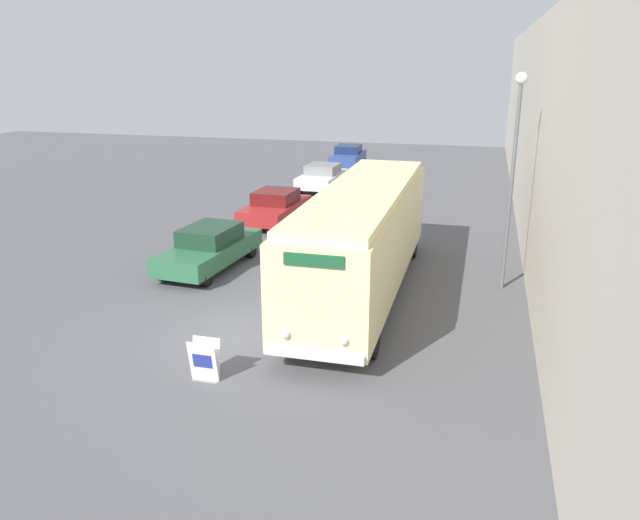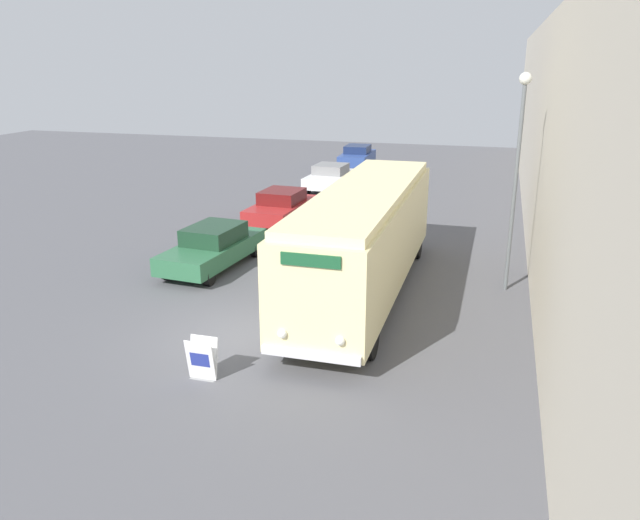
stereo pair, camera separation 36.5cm
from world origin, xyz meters
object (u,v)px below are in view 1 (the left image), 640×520
at_px(vintage_bus, 363,235).
at_px(parked_car_far, 322,177).
at_px(parked_car_near, 210,248).
at_px(sign_board, 204,361).
at_px(parked_car_mid, 275,207).
at_px(parked_car_distant, 348,156).
at_px(streetlamp, 514,154).

xyz_separation_m(vintage_bus, parked_car_far, (-5.21, 15.20, -1.15)).
bearing_deg(parked_car_near, parked_car_far, 93.46).
distance_m(vintage_bus, parked_car_far, 16.10).
xyz_separation_m(sign_board, parked_car_near, (-3.20, 7.39, 0.26)).
relative_size(parked_car_near, parked_car_mid, 1.11).
bearing_deg(parked_car_far, parked_car_distant, 94.28).
bearing_deg(sign_board, parked_car_near, 113.46).
distance_m(streetlamp, parked_car_mid, 11.85).
height_order(vintage_bus, parked_car_far, vintage_bus).
xyz_separation_m(vintage_bus, sign_board, (-2.37, -6.25, -1.40)).
height_order(parked_car_near, parked_car_mid, parked_car_near).
xyz_separation_m(parked_car_near, parked_car_mid, (0.19, 6.52, -0.01)).
xyz_separation_m(sign_board, streetlamp, (6.58, 7.93, 3.77)).
distance_m(parked_car_near, parked_car_mid, 6.52).
relative_size(sign_board, parked_car_distant, 0.24).
bearing_deg(parked_car_near, parked_car_mid, 93.34).
relative_size(vintage_bus, parked_car_near, 2.34).
bearing_deg(parked_car_near, parked_car_distant, 94.53).
xyz_separation_m(vintage_bus, streetlamp, (4.21, 1.68, 2.38)).
bearing_deg(vintage_bus, sign_board, -110.77).
xyz_separation_m(parked_car_mid, parked_car_distant, (-0.02, 15.10, 0.04)).
distance_m(vintage_bus, streetlamp, 5.12).
bearing_deg(vintage_bus, parked_car_distant, 103.37).
xyz_separation_m(streetlamp, parked_car_distant, (-9.62, 21.08, -3.49)).
distance_m(sign_board, parked_car_distant, 29.17).
height_order(parked_car_near, parked_car_far, parked_car_near).
height_order(sign_board, parked_car_near, parked_car_near).
relative_size(vintage_bus, sign_board, 11.35).
bearing_deg(parked_car_distant, parked_car_far, -89.73).
relative_size(vintage_bus, parked_car_far, 2.73).
xyz_separation_m(parked_car_near, parked_car_far, (0.37, 14.06, -0.01)).
distance_m(streetlamp, parked_car_distant, 23.43).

